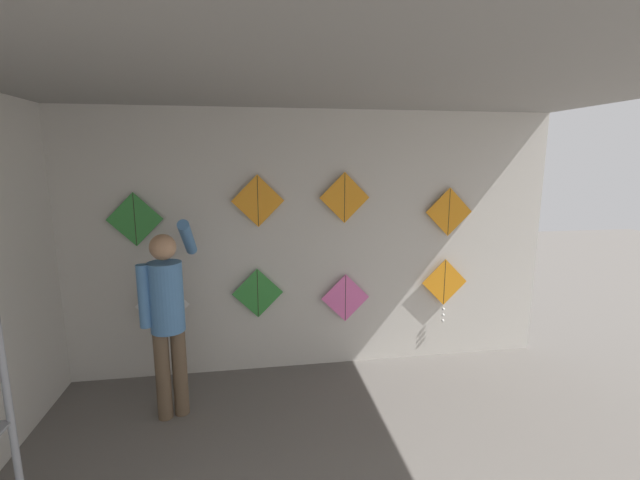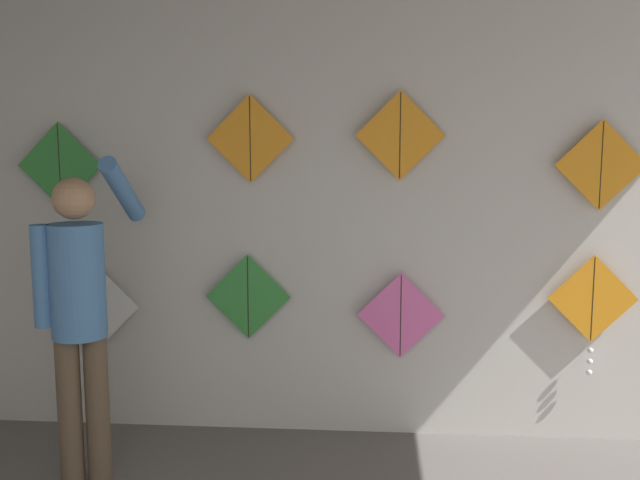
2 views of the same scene
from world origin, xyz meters
name	(u,v)px [view 2 (image 2 of 2)]	position (x,y,z in m)	size (l,w,h in m)	color
back_panel	(322,215)	(0.00, 4.21, 1.40)	(5.63, 0.06, 2.80)	beige
shopkeeper	(80,302)	(-1.25, 3.42, 1.00)	(0.43, 0.68, 1.78)	brown
kite_0	(98,311)	(-1.44, 4.12, 0.78)	(0.54, 0.04, 0.68)	white
kite_1	(248,297)	(-0.46, 4.12, 0.89)	(0.54, 0.01, 0.54)	#338C38
kite_2	(401,316)	(0.49, 4.12, 0.79)	(0.54, 0.01, 0.54)	pink
kite_3	(592,306)	(1.65, 4.12, 0.87)	(0.54, 0.04, 0.75)	orange
kite_4	(60,165)	(-1.64, 4.12, 1.71)	(0.54, 0.01, 0.54)	#338C38
kite_5	(250,139)	(-0.43, 4.12, 1.87)	(0.54, 0.01, 0.54)	orange
kite_6	(400,135)	(0.47, 4.12, 1.89)	(0.54, 0.01, 0.54)	orange
kite_7	(601,165)	(1.65, 4.12, 1.72)	(0.54, 0.01, 0.54)	orange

